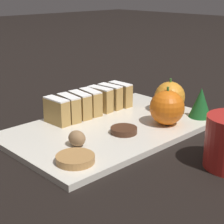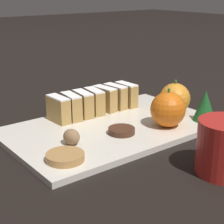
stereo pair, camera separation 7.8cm
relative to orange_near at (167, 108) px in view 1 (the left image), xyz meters
The scene contains 15 objects.
ground_plane 0.13m from the orange_near, 129.60° to the right, with size 6.00×6.00×0.00m, color black.
serving_platter 0.12m from the orange_near, 129.60° to the right, with size 0.27×0.44×0.01m.
stollen_slice_front 0.23m from the orange_near, 134.55° to the right, with size 0.06×0.03×0.06m.
stollen_slice_second 0.21m from the orange_near, 140.28° to the right, with size 0.06×0.03×0.06m.
stollen_slice_third 0.19m from the orange_near, 147.58° to the right, with size 0.06×0.03×0.06m.
stollen_slice_fourth 0.18m from the orange_near, 156.17° to the right, with size 0.06×0.03×0.06m.
stollen_slice_fifth 0.17m from the orange_near, 166.18° to the right, with size 0.06×0.03×0.06m.
stollen_slice_sixth 0.17m from the orange_near, behind, with size 0.06×0.03×0.06m.
stollen_slice_back 0.16m from the orange_near, behind, with size 0.06×0.03×0.06m.
orange_near is the anchor object (origin of this frame).
orange_far 0.09m from the orange_near, 124.11° to the left, with size 0.07×0.07×0.08m.
walnut 0.21m from the orange_near, 101.62° to the right, with size 0.04×0.03×0.03m.
chocolate_cookie 0.11m from the orange_near, 104.69° to the right, with size 0.05×0.05×0.01m.
gingerbread_cookie 0.26m from the orange_near, 88.09° to the right, with size 0.07×0.07×0.01m.
evergreen_sprig 0.09m from the orange_near, 75.27° to the left, with size 0.05×0.05×0.07m.
Camera 1 is at (0.54, -0.51, 0.29)m, focal length 60.00 mm.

